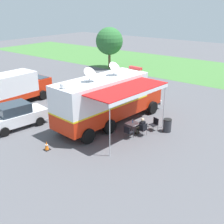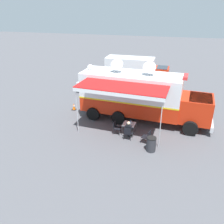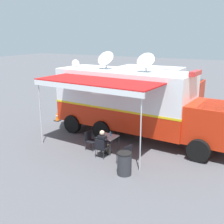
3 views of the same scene
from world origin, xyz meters
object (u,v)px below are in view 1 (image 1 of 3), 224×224
water_bottle (133,121)px  traffic_cone (47,146)px  folding_table (133,124)px  folding_chair_beside_table (128,131)px  folding_chair_spare_by_truck (155,123)px  seated_responder (141,126)px  support_truck (11,89)px  trash_bin (167,125)px  folding_chair_at_table (143,129)px  command_truck (109,98)px  car_behind_truck (16,115)px

water_bottle → traffic_cone: 5.89m
folding_table → traffic_cone: (-2.71, -5.15, -0.39)m
water_bottle → folding_chair_beside_table: water_bottle is taller
folding_chair_spare_by_truck → seated_responder: size_ratio=0.70×
seated_responder → support_truck: support_truck is taller
trash_bin → support_truck: 13.65m
folding_chair_spare_by_truck → seated_responder: (-0.30, -1.24, 0.14)m
water_bottle → seated_responder: size_ratio=0.18×
folding_chair_beside_table → water_bottle: bearing=107.1°
water_bottle → support_truck: (-11.42, -1.74, 0.55)m
folding_table → support_truck: 11.64m
folding_chair_at_table → seated_responder: (-0.19, 0.01, 0.14)m
command_truck → car_behind_truck: (-4.73, -4.66, -1.07)m
folding_table → car_behind_truck: (-7.04, -4.29, 0.21)m
trash_bin → traffic_cone: bearing=-123.0°
folding_chair_spare_by_truck → car_behind_truck: car_behind_truck is taller
folding_chair_spare_by_truck → traffic_cone: (-3.62, -6.49, -0.23)m
trash_bin → car_behind_truck: (-8.75, -5.96, 0.42)m
water_bottle → traffic_cone: (-2.63, -5.24, -0.55)m
water_bottle → folding_chair_spare_by_truck: 1.62m
support_truck → folding_chair_at_table: bearing=8.0°
trash_bin → support_truck: (-13.21, -3.32, 0.93)m
folding_chair_at_table → seated_responder: bearing=175.5°
folding_chair_at_table → car_behind_truck: 8.99m
folding_chair_spare_by_truck → trash_bin: 0.87m
folding_table → folding_chair_beside_table: folding_chair_beside_table is taller
car_behind_truck → command_truck: bearing=44.6°
folding_chair_at_table → car_behind_truck: bearing=-150.8°
water_bottle → car_behind_truck: car_behind_truck is taller
command_truck → traffic_cone: 5.78m
command_truck → seated_responder: 3.21m
trash_bin → folding_table: bearing=-135.7°
folding_chair_at_table → trash_bin: size_ratio=0.96×
command_truck → folding_chair_spare_by_truck: bearing=16.8°
traffic_cone → water_bottle: bearing=63.3°
folding_chair_at_table → support_truck: support_truck is taller
folding_chair_at_table → water_bottle: bearing=179.8°
folding_chair_spare_by_truck → command_truck: bearing=-163.2°
command_truck → support_truck: command_truck is taller
folding_chair_at_table → car_behind_truck: (-7.84, -4.38, 0.37)m
traffic_cone → car_behind_truck: (-4.33, 0.86, 0.60)m
folding_chair_spare_by_truck → support_truck: 12.79m
folding_table → folding_chair_at_table: bearing=6.2°
folding_chair_at_table → traffic_cone: (-3.51, -5.24, -0.23)m
traffic_cone → support_truck: 9.53m
water_bottle → trash_bin: water_bottle is taller
folding_chair_beside_table → trash_bin: (1.50, 2.52, -0.06)m
trash_bin → traffic_cone: trash_bin is taller
water_bottle → support_truck: 11.57m
traffic_cone → folding_chair_spare_by_truck: bearing=60.9°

